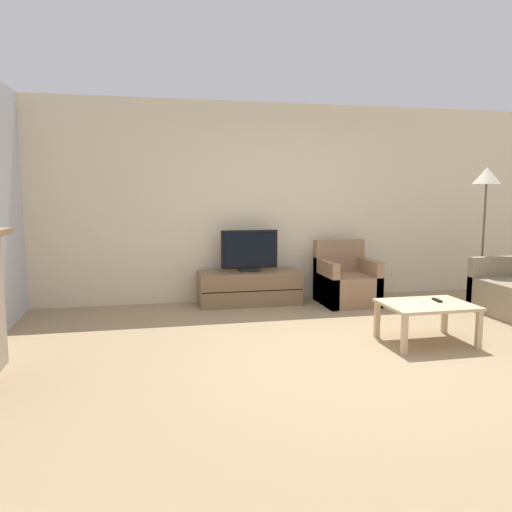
# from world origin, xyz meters

# --- Properties ---
(ground_plane) EXTENTS (24.00, 24.00, 0.00)m
(ground_plane) POSITION_xyz_m (0.00, 0.00, 0.00)
(ground_plane) COLOR #9E8460
(wall_back) EXTENTS (12.00, 0.06, 2.70)m
(wall_back) POSITION_xyz_m (0.00, 2.55, 1.35)
(wall_back) COLOR beige
(wall_back) RESTS_ON ground
(tv_stand) EXTENTS (1.36, 0.50, 0.45)m
(tv_stand) POSITION_xyz_m (-0.42, 2.24, 0.22)
(tv_stand) COLOR brown
(tv_stand) RESTS_ON ground
(tv) EXTENTS (0.76, 0.18, 0.55)m
(tv) POSITION_xyz_m (-0.42, 2.23, 0.70)
(tv) COLOR black
(tv) RESTS_ON tv_stand
(armchair) EXTENTS (0.70, 0.76, 0.84)m
(armchair) POSITION_xyz_m (0.87, 2.01, 0.28)
(armchair) COLOR #937051
(armchair) RESTS_ON ground
(coffee_table) EXTENTS (0.86, 0.65, 0.40)m
(coffee_table) POSITION_xyz_m (0.96, 0.17, 0.35)
(coffee_table) COLOR #CCB289
(coffee_table) RESTS_ON ground
(remote) EXTENTS (0.05, 0.15, 0.02)m
(remote) POSITION_xyz_m (1.11, 0.23, 0.41)
(remote) COLOR black
(remote) RESTS_ON coffee_table
(floor_lamp) EXTENTS (0.36, 0.36, 1.82)m
(floor_lamp) POSITION_xyz_m (2.65, 1.64, 1.60)
(floor_lamp) COLOR black
(floor_lamp) RESTS_ON ground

